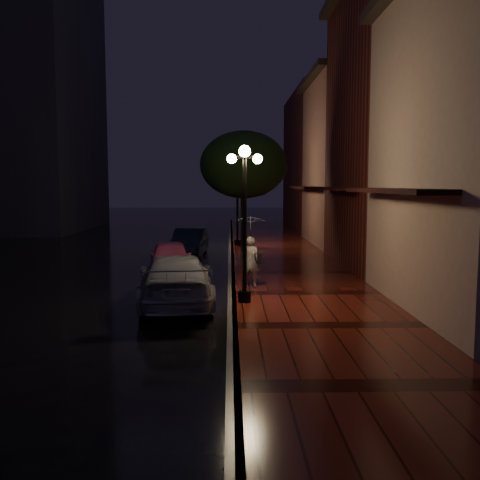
% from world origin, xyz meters
% --- Properties ---
extents(ground, '(120.00, 120.00, 0.00)m').
position_xyz_m(ground, '(0.00, 0.00, 0.00)').
color(ground, black).
rests_on(ground, ground).
extents(sidewalk, '(4.50, 60.00, 0.15)m').
position_xyz_m(sidewalk, '(2.25, 0.00, 0.07)').
color(sidewalk, '#4B150D').
rests_on(sidewalk, ground).
extents(curb, '(0.25, 60.00, 0.15)m').
position_xyz_m(curb, '(0.00, 0.00, 0.07)').
color(curb, '#595451').
rests_on(curb, ground).
extents(storefront_mid, '(5.00, 8.00, 11.00)m').
position_xyz_m(storefront_mid, '(7.00, 2.00, 5.50)').
color(storefront_mid, '#511914').
rests_on(storefront_mid, ground).
extents(storefront_far, '(5.00, 8.00, 9.00)m').
position_xyz_m(storefront_far, '(7.00, 10.00, 4.50)').
color(storefront_far, '#8C5951').
rests_on(storefront_far, ground).
extents(storefront_extra, '(5.00, 12.00, 10.00)m').
position_xyz_m(storefront_extra, '(7.00, 20.00, 5.00)').
color(storefront_extra, '#511914').
rests_on(storefront_extra, ground).
extents(streetlamp_near, '(0.96, 0.36, 4.31)m').
position_xyz_m(streetlamp_near, '(0.35, -5.00, 2.60)').
color(streetlamp_near, black).
rests_on(streetlamp_near, sidewalk).
extents(streetlamp_far, '(0.96, 0.36, 4.31)m').
position_xyz_m(streetlamp_far, '(0.35, 9.00, 2.60)').
color(streetlamp_far, black).
rests_on(streetlamp_far, sidewalk).
extents(street_tree, '(4.16, 4.16, 5.80)m').
position_xyz_m(street_tree, '(0.61, 5.99, 4.24)').
color(street_tree, black).
rests_on(street_tree, sidewalk).
extents(pink_car, '(2.04, 3.98, 1.30)m').
position_xyz_m(pink_car, '(-2.32, 0.49, 0.65)').
color(pink_car, '#E55E8C').
rests_on(pink_car, ground).
extents(navy_car, '(1.65, 4.10, 1.32)m').
position_xyz_m(navy_car, '(-1.98, 5.73, 0.66)').
color(navy_car, black).
rests_on(navy_car, ground).
extents(silver_car, '(2.55, 5.17, 1.45)m').
position_xyz_m(silver_car, '(-1.59, -4.71, 0.72)').
color(silver_car, '#999AA0').
rests_on(silver_car, ground).
extents(woman_with_umbrella, '(0.94, 0.96, 2.27)m').
position_xyz_m(woman_with_umbrella, '(0.60, -2.75, 1.65)').
color(woman_with_umbrella, white).
rests_on(woman_with_umbrella, sidewalk).
extents(parking_meter, '(0.11, 0.09, 1.16)m').
position_xyz_m(parking_meter, '(0.61, 1.95, 0.86)').
color(parking_meter, black).
rests_on(parking_meter, sidewalk).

